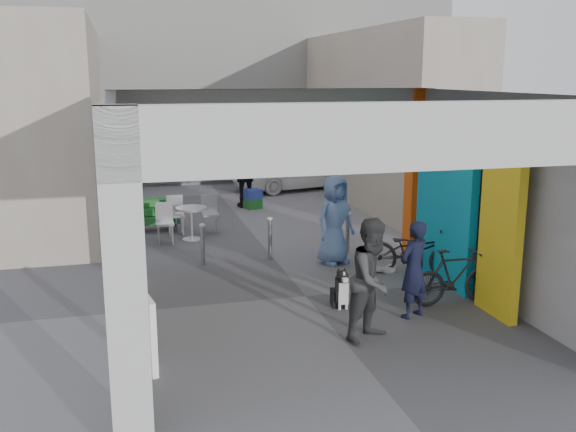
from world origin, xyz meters
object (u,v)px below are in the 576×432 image
object	(u,v)px
man_elderly	(335,220)
white_van	(293,170)
man_crates	(246,175)
bicycle_rear	(455,277)
border_collie	(341,291)
cafe_set	(185,223)
man_with_dog	(414,269)
bicycle_front	(413,251)
produce_stand	(156,218)
man_back_turned	(374,279)

from	to	relation	value
man_elderly	white_van	size ratio (longest dim) A/B	0.46
man_crates	bicycle_rear	distance (m)	9.01
border_collie	white_van	xyz separation A→B (m)	(2.11, 10.93, 0.39)
cafe_set	man_with_dog	distance (m)	6.78
man_elderly	bicycle_front	xyz separation A→B (m)	(1.18, -1.18, -0.41)
cafe_set	man_elderly	size ratio (longest dim) A/B	0.84
man_elderly	white_van	xyz separation A→B (m)	(1.40, 8.49, -0.24)
bicycle_front	white_van	xyz separation A→B (m)	(0.22, 9.67, 0.17)
produce_stand	bicycle_front	bearing A→B (deg)	-66.67
man_elderly	man_crates	size ratio (longest dim) A/B	0.97
border_collie	bicycle_rear	world-z (taller)	bicycle_rear
man_elderly	man_back_turned	bearing A→B (deg)	-122.89
man_with_dog	man_crates	size ratio (longest dim) A/B	0.84
man_crates	white_van	bearing A→B (deg)	-136.16
produce_stand	man_elderly	world-z (taller)	man_elderly
man_crates	bicycle_front	world-z (taller)	man_crates
bicycle_front	cafe_set	bearing A→B (deg)	73.24
man_back_turned	man_elderly	distance (m)	3.83
border_collie	man_back_turned	world-z (taller)	man_back_turned
man_elderly	bicycle_front	distance (m)	1.72
border_collie	man_with_dog	world-z (taller)	man_with_dog
bicycle_front	white_van	size ratio (longest dim) A/B	0.48
man_with_dog	man_elderly	bearing A→B (deg)	-110.05
man_elderly	bicycle_rear	size ratio (longest dim) A/B	1.13
man_back_turned	bicycle_rear	size ratio (longest dim) A/B	1.12
man_elderly	bicycle_rear	world-z (taller)	man_elderly
border_collie	white_van	bearing A→B (deg)	89.62
produce_stand	man_crates	distance (m)	3.56
man_back_turned	white_van	world-z (taller)	man_back_turned
border_collie	man_crates	distance (m)	8.47
man_crates	cafe_set	bearing A→B (deg)	49.80
produce_stand	bicycle_rear	bearing A→B (deg)	-74.54
produce_stand	man_crates	xyz separation A→B (m)	(2.70, 2.23, 0.63)
bicycle_front	man_back_turned	bearing A→B (deg)	174.03
man_with_dog	bicycle_front	bearing A→B (deg)	-140.00
cafe_set	white_van	bearing A→B (deg)	53.40
man_back_turned	bicycle_front	size ratio (longest dim) A/B	0.96
cafe_set	man_crates	distance (m)	3.75
man_elderly	bicycle_rear	xyz separation A→B (m)	(1.18, -2.80, -0.42)
cafe_set	bicycle_front	bearing A→B (deg)	-46.50
produce_stand	bicycle_front	distance (m)	6.73
border_collie	man_elderly	xyz separation A→B (m)	(0.71, 2.44, 0.63)
cafe_set	bicycle_rear	distance (m)	6.94
man_with_dog	bicycle_front	xyz separation A→B (m)	(0.93, 1.96, -0.29)
bicycle_front	man_elderly	bearing A→B (deg)	74.75
cafe_set	border_collie	size ratio (longest dim) A/B	2.21
produce_stand	white_van	world-z (taller)	white_van
border_collie	bicycle_rear	size ratio (longest dim) A/B	0.43
cafe_set	produce_stand	bearing A→B (deg)	127.42
man_elderly	white_van	world-z (taller)	man_elderly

